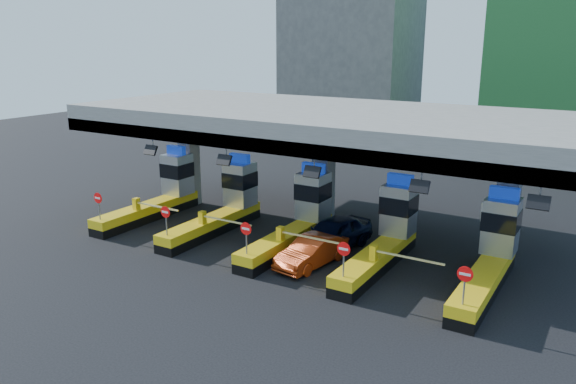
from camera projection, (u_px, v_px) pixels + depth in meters
The scene contains 10 objects.
ground at pixel (297, 244), 30.27m from camera, with size 120.00×120.00×0.00m, color black.
toll_canopy at pixel (323, 125), 31.03m from camera, with size 28.00×12.09×7.00m.
toll_lane_far_left at pixel (162, 193), 35.16m from camera, with size 4.43×8.00×4.16m.
toll_lane_left at pixel (225, 205), 32.64m from camera, with size 4.43×8.00×4.16m.
toll_lane_center at pixel (299, 218), 30.13m from camera, with size 4.43×8.00×4.16m.
toll_lane_right at pixel (387, 235), 27.62m from camera, with size 4.43×8.00×4.16m.
toll_lane_far_right at pixel (492, 254), 25.11m from camera, with size 4.43×8.00×4.16m.
bg_building_concrete at pixel (351, 55), 64.61m from camera, with size 14.00×10.00×18.00m, color #4C4C49.
van at pixel (333, 234), 29.36m from camera, with size 2.03×5.04×1.72m, color black.
red_car at pixel (312, 252), 27.28m from camera, with size 1.50×4.32×1.42m, color #9F2D0C.
Camera 1 is at (14.42, -24.56, 10.66)m, focal length 35.00 mm.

